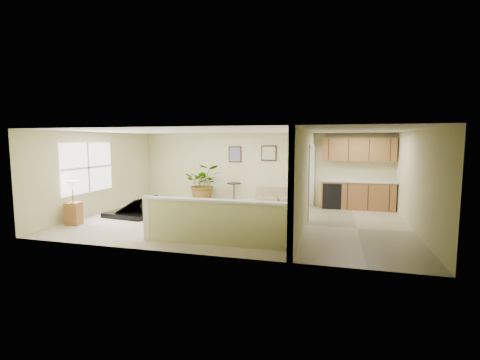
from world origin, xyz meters
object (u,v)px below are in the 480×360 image
(piano_bench, at_px, (184,210))
(small_plant, at_px, (297,202))
(palm_plant, at_px, (203,184))
(loveseat, at_px, (277,197))
(accent_table, at_px, (234,190))
(lamp_stand, at_px, (73,206))
(piano, at_px, (134,197))

(piano_bench, height_order, small_plant, small_plant)
(palm_plant, height_order, small_plant, palm_plant)
(loveseat, xyz_separation_m, small_plant, (0.73, -0.44, -0.07))
(piano_bench, bearing_deg, accent_table, 75.99)
(loveseat, xyz_separation_m, lamp_stand, (-4.82, -4.19, 0.19))
(palm_plant, distance_m, small_plant, 3.45)
(piano, height_order, accent_table, piano)
(small_plant, height_order, lamp_stand, lamp_stand)
(loveseat, height_order, small_plant, loveseat)
(piano, bearing_deg, accent_table, 55.79)
(piano_bench, xyz_separation_m, accent_table, (0.69, 2.76, 0.23))
(loveseat, bearing_deg, piano, -163.07)
(loveseat, distance_m, lamp_stand, 6.39)
(palm_plant, bearing_deg, piano, -116.20)
(small_plant, relative_size, lamp_stand, 0.48)
(piano, xyz_separation_m, accent_table, (2.36, 2.68, -0.07))
(loveseat, bearing_deg, accent_table, 162.53)
(lamp_stand, bearing_deg, palm_plant, 62.12)
(piano_bench, xyz_separation_m, loveseat, (2.26, 2.76, 0.06))
(loveseat, relative_size, lamp_stand, 1.38)
(small_plant, bearing_deg, lamp_stand, -145.98)
(lamp_stand, bearing_deg, loveseat, 41.01)
(palm_plant, relative_size, lamp_stand, 1.32)
(palm_plant, bearing_deg, lamp_stand, -117.88)
(piano, bearing_deg, small_plant, 32.79)
(piano_bench, distance_m, accent_table, 2.86)
(accent_table, xyz_separation_m, lamp_stand, (-3.25, -4.19, 0.03))
(piano_bench, relative_size, accent_table, 0.99)
(accent_table, distance_m, small_plant, 2.35)
(piano, relative_size, accent_table, 2.41)
(piano, distance_m, palm_plant, 2.84)
(piano_bench, relative_size, small_plant, 1.29)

